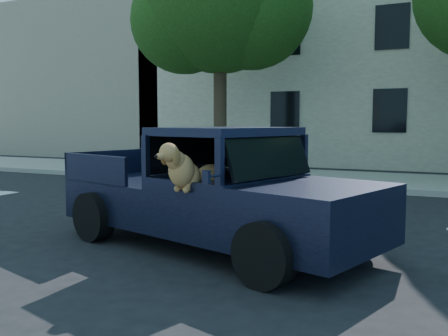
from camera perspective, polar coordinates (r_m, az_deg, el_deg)
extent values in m
plane|color=black|center=(6.79, -5.20, -10.07)|extent=(120.00, 120.00, 0.00)
cube|color=gray|center=(15.31, 12.52, -1.27)|extent=(60.00, 4.00, 0.15)
cylinder|color=#332619|center=(16.91, -0.45, 6.68)|extent=(0.44, 0.44, 4.40)
sphere|color=#19340D|center=(17.54, -4.59, 16.49)|extent=(3.60, 3.60, 3.60)
sphere|color=#19340D|center=(17.18, 3.16, 17.75)|extent=(4.00, 4.00, 4.00)
cube|color=tan|center=(28.83, -14.55, 9.53)|extent=(12.00, 6.00, 8.00)
cube|color=black|center=(7.14, -1.18, -4.49)|extent=(5.14, 3.16, 0.61)
cube|color=black|center=(6.05, 10.74, -2.72)|extent=(1.86, 2.17, 0.15)
cube|color=black|center=(6.88, 0.22, 4.21)|extent=(1.88, 2.11, 0.11)
cube|color=black|center=(6.42, 5.21, 1.21)|extent=(0.68, 1.59, 0.52)
cube|color=black|center=(6.53, -1.01, -3.85)|extent=(0.63, 0.63, 0.35)
cube|color=black|center=(5.56, -2.03, -1.03)|extent=(0.10, 0.07, 0.15)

